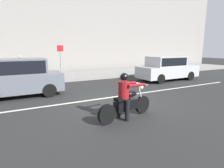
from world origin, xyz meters
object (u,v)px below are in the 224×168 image
object	(u,v)px
parked_hatchback_slate_gray	(20,77)
pedestrian_bystander	(21,65)
motorcycle_with_rider_crimson	(126,100)
parked_sedan_silver	(167,68)
street_sign_post	(60,58)

from	to	relation	value
parked_hatchback_slate_gray	pedestrian_bystander	size ratio (longest dim) A/B	2.29
parked_hatchback_slate_gray	pedestrian_bystander	xyz separation A→B (m)	(0.18, 5.63, 0.16)
motorcycle_with_rider_crimson	parked_sedan_silver	size ratio (longest dim) A/B	0.48
motorcycle_with_rider_crimson	pedestrian_bystander	size ratio (longest dim) A/B	1.34
motorcycle_with_rider_crimson	street_sign_post	distance (m)	8.92
street_sign_post	pedestrian_bystander	distance (m)	3.07
parked_sedan_silver	street_sign_post	world-z (taller)	street_sign_post
parked_sedan_silver	pedestrian_bystander	size ratio (longest dim) A/B	2.80
pedestrian_bystander	parked_sedan_silver	bearing A→B (deg)	-30.74
parked_hatchback_slate_gray	street_sign_post	size ratio (longest dim) A/B	1.57
motorcycle_with_rider_crimson	pedestrian_bystander	bearing A→B (deg)	104.80
parked_hatchback_slate_gray	street_sign_post	xyz separation A→B (m)	(2.81, 4.12, 0.66)
motorcycle_with_rider_crimson	street_sign_post	size ratio (longest dim) A/B	0.91
parked_sedan_silver	pedestrian_bystander	distance (m)	10.81
parked_hatchback_slate_gray	street_sign_post	distance (m)	5.03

